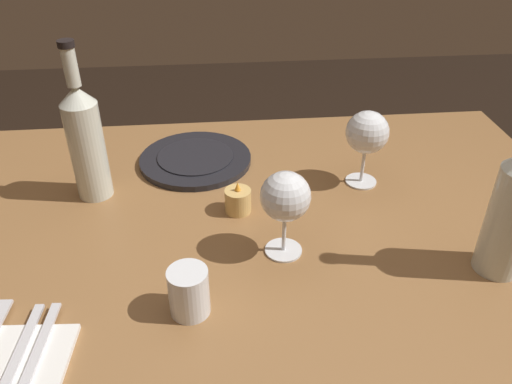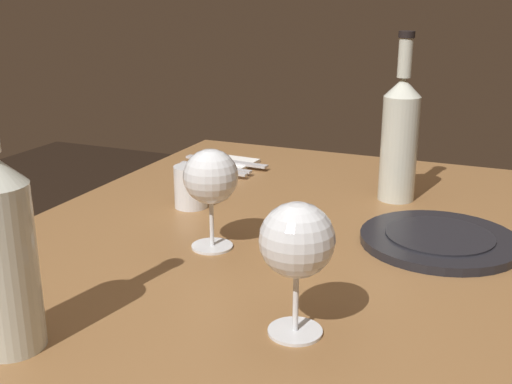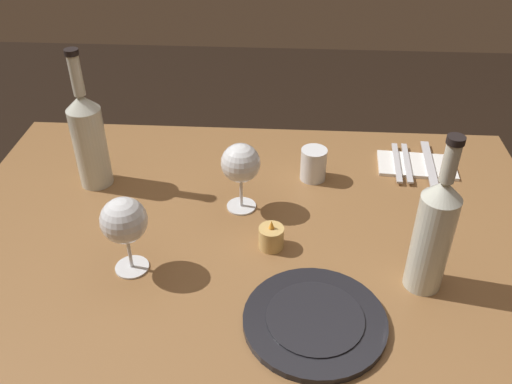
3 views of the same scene
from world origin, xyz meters
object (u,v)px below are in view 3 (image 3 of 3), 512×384
at_px(water_tumbler, 313,166).
at_px(wine_glass_right, 124,222).
at_px(table_knife, 429,163).
at_px(votive_candle, 271,238).
at_px(dinner_plate, 315,321).
at_px(wine_bottle_second, 433,232).
at_px(fork_inner, 407,163).
at_px(fork_outer, 397,162).
at_px(wine_glass_left, 241,164).
at_px(wine_bottle, 89,137).
at_px(folded_napkin, 417,165).

bearing_deg(water_tumbler, wine_glass_right, -136.86).
bearing_deg(table_knife, wine_glass_right, -148.14).
xyz_separation_m(votive_candle, dinner_plate, (0.08, -0.20, -0.02)).
relative_size(wine_bottle_second, table_knife, 1.52).
distance_m(fork_inner, table_knife, 0.06).
relative_size(dinner_plate, fork_outer, 1.40).
relative_size(wine_glass_left, wine_bottle_second, 0.50).
relative_size(water_tumbler, table_knife, 0.38).
bearing_deg(wine_glass_right, fork_outer, 35.31).
height_order(votive_candle, table_knife, votive_candle).
distance_m(wine_glass_right, fork_inner, 0.73).
distance_m(wine_glass_right, water_tumbler, 0.50).
distance_m(water_tumbler, table_knife, 0.30).
relative_size(wine_bottle, votive_candle, 4.95).
bearing_deg(table_knife, wine_bottle, -171.76).
distance_m(wine_bottle_second, table_knife, 0.44).
distance_m(votive_candle, fork_outer, 0.44).
relative_size(votive_candle, folded_napkin, 0.34).
bearing_deg(wine_bottle_second, fork_outer, 88.19).
bearing_deg(fork_outer, folded_napkin, 0.00).
height_order(wine_bottle_second, water_tumbler, wine_bottle_second).
bearing_deg(wine_bottle, votive_candle, -26.00).
height_order(fork_inner, fork_outer, same).
relative_size(wine_glass_right, table_knife, 0.78).
height_order(wine_glass_left, fork_outer, wine_glass_left).
xyz_separation_m(dinner_plate, fork_outer, (0.22, 0.52, 0.00)).
bearing_deg(folded_napkin, fork_outer, 180.00).
xyz_separation_m(wine_glass_right, fork_inner, (0.60, 0.41, -0.11)).
xyz_separation_m(votive_candle, fork_inner, (0.33, 0.32, -0.01)).
distance_m(fork_inner, fork_outer, 0.02).
bearing_deg(wine_bottle, wine_bottle_second, -22.51).
height_order(votive_candle, fork_outer, votive_candle).
xyz_separation_m(wine_glass_right, water_tumbler, (0.36, 0.34, -0.08)).
bearing_deg(folded_napkin, fork_inner, 180.00).
bearing_deg(wine_glass_left, votive_candle, -61.09).
xyz_separation_m(folded_napkin, fork_inner, (-0.03, 0.00, 0.01)).
bearing_deg(fork_outer, votive_candle, -132.96).
distance_m(water_tumbler, folded_napkin, 0.27).
bearing_deg(wine_glass_right, water_tumbler, 43.14).
bearing_deg(dinner_plate, table_knife, 60.42).
bearing_deg(wine_glass_left, water_tumbler, 37.91).
height_order(wine_glass_left, dinner_plate, wine_glass_left).
xyz_separation_m(folded_napkin, fork_outer, (-0.05, 0.00, 0.01)).
bearing_deg(folded_napkin, dinner_plate, -117.04).
bearing_deg(water_tumbler, folded_napkin, 14.44).
bearing_deg(wine_glass_right, wine_bottle, 118.36).
height_order(folded_napkin, table_knife, table_knife).
relative_size(votive_candle, table_knife, 0.32).
distance_m(wine_bottle, fork_inner, 0.77).
bearing_deg(fork_inner, wine_bottle, -171.16).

